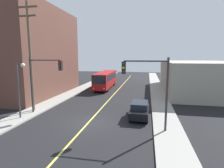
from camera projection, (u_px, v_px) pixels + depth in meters
name	position (u px, v px, depth m)	size (l,w,h in m)	color
ground_plane	(89.00, 122.00, 17.25)	(120.00, 120.00, 0.00)	black
sidewalk_left	(65.00, 96.00, 28.32)	(2.50, 90.00, 0.15)	gray
sidewalk_right	(160.00, 101.00, 25.57)	(2.50, 90.00, 0.15)	gray
lane_stripe_center	(116.00, 92.00, 31.81)	(0.16, 60.00, 0.01)	#D8CC4C
building_left_brick	(29.00, 53.00, 29.35)	(10.00, 16.83, 13.79)	brown
building_right_warehouse	(199.00, 77.00, 32.62)	(12.00, 20.93, 5.37)	gray
city_bus	(106.00, 79.00, 36.36)	(2.86, 12.21, 3.20)	maroon
parked_car_black	(140.00, 109.00, 18.59)	(1.90, 4.44, 1.62)	black
utility_pole_near	(30.00, 53.00, 19.75)	(2.40, 0.28, 11.86)	brown
traffic_signal_left_corner	(44.00, 75.00, 19.17)	(3.75, 0.48, 6.00)	#2D2D33
traffic_signal_right_corner	(148.00, 80.00, 14.66)	(3.75, 0.48, 6.00)	#2D2D33
street_lamp_left	(20.00, 82.00, 17.65)	(0.98, 0.40, 5.50)	#38383D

